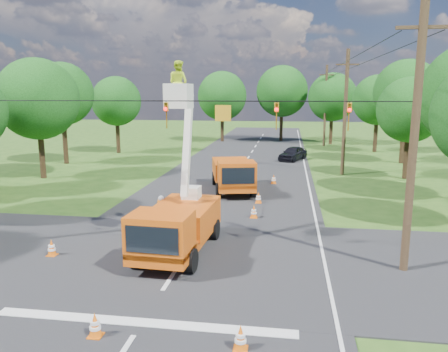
% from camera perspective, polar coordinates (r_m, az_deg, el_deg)
% --- Properties ---
extents(ground, '(140.00, 140.00, 0.00)m').
position_cam_1_polar(ground, '(35.22, 1.67, -0.00)').
color(ground, '#294E17').
rests_on(ground, ground).
extents(road_main, '(12.00, 100.00, 0.06)m').
position_cam_1_polar(road_main, '(35.22, 1.67, -0.00)').
color(road_main, black).
rests_on(road_main, ground).
extents(road_cross, '(56.00, 10.00, 0.07)m').
position_cam_1_polar(road_cross, '(18.10, -5.22, -10.62)').
color(road_cross, black).
rests_on(road_cross, ground).
extents(stop_bar, '(9.00, 0.45, 0.02)m').
position_cam_1_polar(stop_bar, '(13.59, -10.66, -18.45)').
color(stop_bar, silver).
rests_on(stop_bar, ground).
extents(edge_line, '(0.12, 90.00, 0.02)m').
position_cam_1_polar(edge_line, '(35.02, 10.80, -0.25)').
color(edge_line, silver).
rests_on(edge_line, ground).
extents(bucket_truck, '(2.74, 6.26, 7.86)m').
position_cam_1_polar(bucket_truck, '(18.06, -6.10, -5.12)').
color(bucket_truck, '#C34C0D').
rests_on(bucket_truck, ground).
extents(second_truck, '(3.72, 6.71, 2.38)m').
position_cam_1_polar(second_truck, '(29.44, 1.21, 0.31)').
color(second_truck, '#C34C0D').
rests_on(second_truck, ground).
extents(ground_worker, '(0.80, 0.66, 1.90)m').
position_cam_1_polar(ground_worker, '(20.15, -8.15, -5.59)').
color(ground_worker, orange).
rests_on(ground_worker, ground).
extents(distant_car, '(3.22, 4.42, 1.40)m').
position_cam_1_polar(distant_car, '(43.89, 8.99, 2.94)').
color(distant_car, black).
rests_on(distant_car, ground).
extents(traffic_cone_0, '(0.38, 0.38, 0.71)m').
position_cam_1_polar(traffic_cone_0, '(13.08, -16.49, -18.18)').
color(traffic_cone_0, '#E4600C').
rests_on(traffic_cone_0, ground).
extents(traffic_cone_1, '(0.38, 0.38, 0.71)m').
position_cam_1_polar(traffic_cone_1, '(12.06, 2.17, -20.38)').
color(traffic_cone_1, '#E4600C').
rests_on(traffic_cone_1, ground).
extents(traffic_cone_2, '(0.38, 0.38, 0.71)m').
position_cam_1_polar(traffic_cone_2, '(23.42, 3.91, -4.68)').
color(traffic_cone_2, '#E4600C').
rests_on(traffic_cone_2, ground).
extents(traffic_cone_3, '(0.38, 0.38, 0.71)m').
position_cam_1_polar(traffic_cone_3, '(26.54, 4.52, -2.83)').
color(traffic_cone_3, '#E4600C').
rests_on(traffic_cone_3, ground).
extents(traffic_cone_4, '(0.38, 0.38, 0.71)m').
position_cam_1_polar(traffic_cone_4, '(19.44, -21.59, -8.72)').
color(traffic_cone_4, '#E4600C').
rests_on(traffic_cone_4, ground).
extents(traffic_cone_7, '(0.38, 0.38, 0.71)m').
position_cam_1_polar(traffic_cone_7, '(32.30, 6.51, -0.41)').
color(traffic_cone_7, '#E4600C').
rests_on(traffic_cone_7, ground).
extents(pole_right_near, '(1.80, 0.30, 10.00)m').
position_cam_1_polar(pole_right_near, '(17.02, 23.60, 4.87)').
color(pole_right_near, '#4C3823').
rests_on(pole_right_near, ground).
extents(pole_right_mid, '(1.80, 0.30, 10.00)m').
position_cam_1_polar(pole_right_mid, '(36.66, 15.54, 8.08)').
color(pole_right_mid, '#4C3823').
rests_on(pole_right_mid, ground).
extents(pole_right_far, '(1.80, 0.30, 10.00)m').
position_cam_1_polar(pole_right_far, '(56.55, 13.11, 9.01)').
color(pole_right_far, '#4C3823').
rests_on(pole_right_far, ground).
extents(signal_span, '(18.00, 0.29, 1.07)m').
position_cam_1_polar(signal_span, '(16.47, 2.04, 8.29)').
color(signal_span, black).
rests_on(signal_span, ground).
extents(tree_left_d, '(6.20, 6.20, 9.24)m').
position_cam_1_polar(tree_left_d, '(36.71, -23.16, 9.21)').
color(tree_left_d, '#382616').
rests_on(tree_left_d, ground).
extents(tree_left_e, '(5.80, 5.80, 9.41)m').
position_cam_1_polar(tree_left_e, '(43.67, -20.42, 9.99)').
color(tree_left_e, '#382616').
rests_on(tree_left_e, ground).
extents(tree_left_f, '(5.40, 5.40, 8.40)m').
position_cam_1_polar(tree_left_f, '(50.06, -13.89, 9.45)').
color(tree_left_f, '#382616').
rests_on(tree_left_f, ground).
extents(tree_right_c, '(5.00, 5.00, 7.83)m').
position_cam_1_polar(tree_right_c, '(36.54, 23.15, 7.93)').
color(tree_right_c, '#382616').
rests_on(tree_right_c, ground).
extents(tree_right_d, '(6.00, 6.00, 9.70)m').
position_cam_1_polar(tree_right_d, '(44.67, 22.72, 10.08)').
color(tree_right_d, '#382616').
rests_on(tree_right_d, ground).
extents(tree_right_e, '(5.60, 5.60, 8.63)m').
position_cam_1_polar(tree_right_e, '(52.28, 19.45, 9.33)').
color(tree_right_e, '#382616').
rests_on(tree_right_e, ground).
extents(tree_far_a, '(6.60, 6.60, 9.50)m').
position_cam_1_polar(tree_far_a, '(60.05, -0.24, 10.41)').
color(tree_far_a, '#382616').
rests_on(tree_far_a, ground).
extents(tree_far_b, '(7.00, 7.00, 10.32)m').
position_cam_1_polar(tree_far_b, '(61.37, 7.59, 10.90)').
color(tree_far_b, '#382616').
rests_on(tree_far_b, ground).
extents(tree_far_c, '(6.20, 6.20, 9.18)m').
position_cam_1_polar(tree_far_c, '(58.61, 13.98, 9.96)').
color(tree_far_c, '#382616').
rests_on(tree_far_c, ground).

